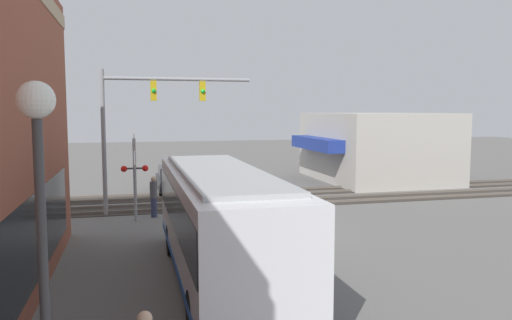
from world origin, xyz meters
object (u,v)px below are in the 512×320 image
at_px(city_bus, 220,220).
at_px(streetlamp, 43,257).
at_px(crossing_signal, 135,169).
at_px(pedestrian_at_crossing, 154,196).
at_px(parked_car_black, 173,180).

distance_m(city_bus, streetlamp, 8.22).
height_order(city_bus, streetlamp, streetlamp).
relative_size(crossing_signal, pedestrian_at_crossing, 2.05).
distance_m(streetlamp, pedestrian_at_crossing, 16.70).
relative_size(crossing_signal, parked_car_black, 0.81).
bearing_deg(pedestrian_at_crossing, city_bus, -171.06).
distance_m(parked_car_black, pedestrian_at_crossing, 7.11).
xyz_separation_m(crossing_signal, parked_car_black, (7.45, -2.24, -1.58)).
bearing_deg(crossing_signal, parked_car_black, -16.75).
relative_size(parked_car_black, pedestrian_at_crossing, 2.53).
distance_m(city_bus, crossing_signal, 8.91).
bearing_deg(parked_car_black, pedestrian_at_crossing, 168.39).
bearing_deg(crossing_signal, streetlamp, 175.75).
bearing_deg(parked_car_black, city_bus, 180.00).
relative_size(city_bus, parked_car_black, 2.18).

